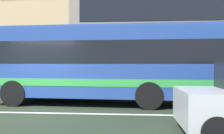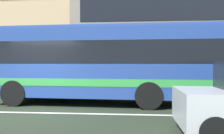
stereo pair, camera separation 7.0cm
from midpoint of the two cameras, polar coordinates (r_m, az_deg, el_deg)
ground_plane at (r=8.69m, az=-19.03°, el=-10.19°), size 160.00×160.00×0.00m
lane_centre_line at (r=8.69m, az=-19.03°, el=-10.16°), size 60.00×0.16×0.01m
hedge_row_far at (r=14.90m, az=-21.72°, el=-3.55°), size 12.69×1.10×1.02m
apartment_block_right at (r=22.53m, az=17.28°, el=8.56°), size 18.33×11.24×9.30m
transit_bus at (r=9.92m, az=4.53°, el=1.29°), size 11.12×3.13×3.13m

